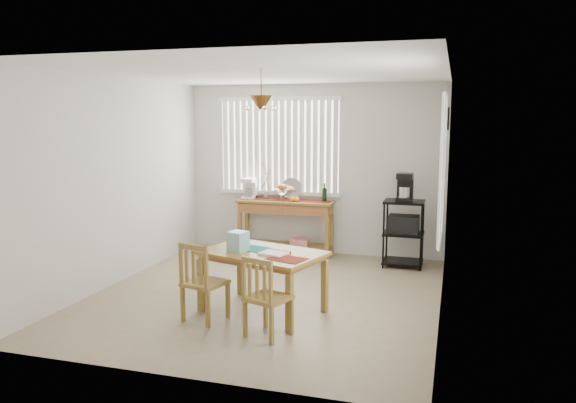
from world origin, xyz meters
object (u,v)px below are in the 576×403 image
(dining_table, at_px, (262,258))
(chair_right, at_px, (266,298))
(wire_cart, at_px, (404,227))
(sideboard, at_px, (286,214))
(chair_left, at_px, (203,283))
(cart_items, at_px, (405,188))

(dining_table, height_order, chair_right, chair_right)
(wire_cart, bearing_deg, sideboard, 172.30)
(chair_right, bearing_deg, chair_left, 163.04)
(sideboard, xyz_separation_m, chair_left, (0.02, -3.03, -0.22))
(chair_left, relative_size, chair_right, 1.04)
(wire_cart, distance_m, chair_left, 3.32)
(wire_cart, distance_m, dining_table, 2.68)
(sideboard, relative_size, dining_table, 1.03)
(wire_cart, xyz_separation_m, chair_right, (-1.02, -3.02, -0.17))
(sideboard, distance_m, cart_items, 1.89)
(sideboard, height_order, cart_items, cart_items)
(wire_cart, bearing_deg, dining_table, -118.65)
(cart_items, bearing_deg, dining_table, -118.55)
(dining_table, bearing_deg, cart_items, 61.45)
(wire_cart, distance_m, chair_right, 3.20)
(cart_items, bearing_deg, sideboard, 172.61)
(sideboard, bearing_deg, chair_right, -76.44)
(wire_cart, height_order, cart_items, cart_items)
(wire_cart, bearing_deg, chair_right, -108.62)
(cart_items, xyz_separation_m, chair_left, (-1.79, -2.80, -0.71))
(wire_cart, relative_size, chair_left, 1.13)
(chair_right, bearing_deg, sideboard, 103.56)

